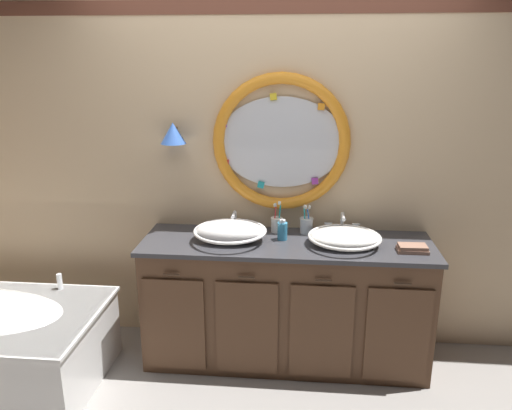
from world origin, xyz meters
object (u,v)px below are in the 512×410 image
object	(u,v)px
sink_basin_left	(230,231)
toothbrush_holder_right	(306,225)
toothbrush_holder_left	(277,224)
soap_dispenser	(282,230)
sink_basin_right	(345,237)
folded_hand_towel	(413,248)

from	to	relation	value
sink_basin_left	toothbrush_holder_right	distance (m)	0.54
toothbrush_holder_left	toothbrush_holder_right	bearing A→B (deg)	-1.14
toothbrush_holder_left	soap_dispenser	distance (m)	0.16
sink_basin_right	toothbrush_holder_left	distance (m)	0.49
toothbrush_holder_right	soap_dispenser	size ratio (longest dim) A/B	1.36
soap_dispenser	toothbrush_holder_right	bearing A→B (deg)	42.37
toothbrush_holder_right	soap_dispenser	world-z (taller)	toothbrush_holder_right
soap_dispenser	folded_hand_towel	distance (m)	0.82
toothbrush_holder_left	toothbrush_holder_right	xyz separation A→B (m)	(0.20, -0.00, 0.00)
folded_hand_towel	soap_dispenser	bearing A→B (deg)	170.39
toothbrush_holder_left	soap_dispenser	world-z (taller)	toothbrush_holder_left
sink_basin_left	folded_hand_towel	xyz separation A→B (m)	(1.15, -0.08, -0.05)
sink_basin_left	soap_dispenser	world-z (taller)	soap_dispenser
sink_basin_right	toothbrush_holder_right	distance (m)	0.32
sink_basin_right	folded_hand_towel	size ratio (longest dim) A/B	2.53
sink_basin_right	soap_dispenser	size ratio (longest dim) A/B	3.19
toothbrush_holder_left	toothbrush_holder_right	world-z (taller)	toothbrush_holder_left
sink_basin_right	folded_hand_towel	distance (m)	0.42
sink_basin_right	toothbrush_holder_left	xyz separation A→B (m)	(-0.45, 0.21, 0.01)
sink_basin_right	toothbrush_holder_right	bearing A→B (deg)	139.68
sink_basin_right	soap_dispenser	distance (m)	0.40
sink_basin_left	sink_basin_right	distance (m)	0.74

